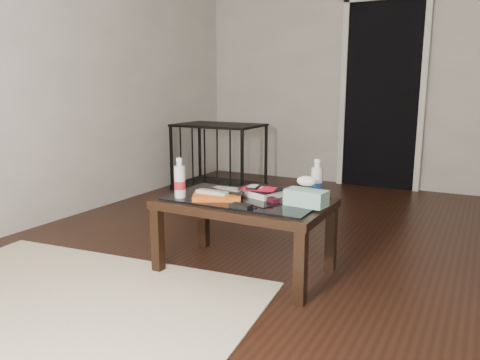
% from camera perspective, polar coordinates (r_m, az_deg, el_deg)
% --- Properties ---
extents(ground, '(5.00, 5.00, 0.00)m').
position_cam_1_polar(ground, '(3.08, 13.95, -10.26)').
color(ground, black).
rests_on(ground, ground).
extents(doorway, '(0.90, 0.08, 2.07)m').
position_cam_1_polar(doorway, '(5.36, 16.92, 9.98)').
color(doorway, black).
rests_on(doorway, ground).
extents(coffee_table, '(1.00, 0.60, 0.46)m').
position_cam_1_polar(coffee_table, '(2.81, 0.58, -3.48)').
color(coffee_table, black).
rests_on(coffee_table, ground).
extents(rug, '(2.15, 1.70, 0.01)m').
position_cam_1_polar(rug, '(2.64, -22.02, -14.50)').
color(rug, beige).
rests_on(rug, ground).
extents(pet_crate, '(0.90, 0.61, 0.71)m').
position_cam_1_polar(pet_crate, '(5.10, -2.55, 1.44)').
color(pet_crate, black).
rests_on(pet_crate, ground).
extents(magazines, '(0.34, 0.31, 0.03)m').
position_cam_1_polar(magazines, '(2.79, -2.78, -1.92)').
color(magazines, '#C95012').
rests_on(magazines, coffee_table).
extents(remote_silver, '(0.20, 0.05, 0.02)m').
position_cam_1_polar(remote_silver, '(2.77, -3.40, -1.47)').
color(remote_silver, '#B9B9BE').
rests_on(remote_silver, magazines).
extents(remote_black_front, '(0.21, 0.08, 0.02)m').
position_cam_1_polar(remote_black_front, '(2.79, -1.37, -1.36)').
color(remote_black_front, black).
rests_on(remote_black_front, magazines).
extents(remote_black_back, '(0.20, 0.07, 0.02)m').
position_cam_1_polar(remote_black_back, '(2.84, -1.68, -1.11)').
color(remote_black_back, black).
rests_on(remote_black_back, magazines).
extents(textbook, '(0.30, 0.27, 0.05)m').
position_cam_1_polar(textbook, '(2.86, 2.57, -1.43)').
color(textbook, black).
rests_on(textbook, coffee_table).
extents(dvd_mailers, '(0.19, 0.14, 0.01)m').
position_cam_1_polar(dvd_mailers, '(2.84, 2.26, -0.97)').
color(dvd_mailers, red).
rests_on(dvd_mailers, textbook).
extents(ipod, '(0.08, 0.11, 0.02)m').
position_cam_1_polar(ipod, '(2.81, 1.63, -0.85)').
color(ipod, black).
rests_on(ipod, dvd_mailers).
extents(flip_phone, '(0.10, 0.09, 0.02)m').
position_cam_1_polar(flip_phone, '(2.72, 3.96, -2.39)').
color(flip_phone, black).
rests_on(flip_phone, coffee_table).
extents(wallet, '(0.12, 0.08, 0.02)m').
position_cam_1_polar(wallet, '(2.57, 0.10, -3.19)').
color(wallet, black).
rests_on(wallet, coffee_table).
extents(water_bottle_left, '(0.08, 0.08, 0.24)m').
position_cam_1_polar(water_bottle_left, '(2.81, -7.36, 0.27)').
color(water_bottle_left, silver).
rests_on(water_bottle_left, coffee_table).
extents(water_bottle_right, '(0.07, 0.07, 0.24)m').
position_cam_1_polar(water_bottle_right, '(2.78, 9.34, 0.08)').
color(water_bottle_right, silver).
rests_on(water_bottle_right, coffee_table).
extents(tissue_box, '(0.24, 0.14, 0.09)m').
position_cam_1_polar(tissue_box, '(2.64, 8.06, -2.15)').
color(tissue_box, teal).
rests_on(tissue_box, coffee_table).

